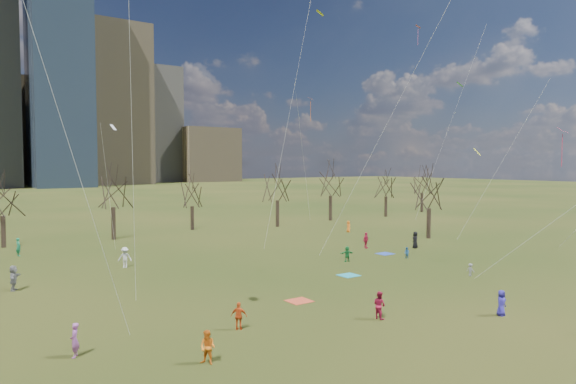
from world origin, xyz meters
TOP-DOWN VIEW (x-y plane):
  - ground at (0.00, 0.00)m, footprint 500.00×500.00m
  - bare_tree_row at (-0.09, 37.22)m, footprint 113.04×29.80m
  - blanket_teal at (3.20, 7.60)m, footprint 1.60×1.50m
  - blanket_navy at (13.33, 13.22)m, footprint 1.60×1.50m
  - blanket_crimson at (-5.04, 3.47)m, footprint 1.60×1.50m
  - person_0 at (3.30, -6.49)m, footprint 0.85×0.61m
  - person_2 at (-3.40, -2.57)m, footprint 0.67×0.84m
  - person_3 at (11.52, 1.57)m, footprint 0.46×0.73m
  - person_4 at (-11.47, 0.53)m, footprint 0.97×0.90m
  - person_5 at (7.21, 12.31)m, footprint 1.47×0.76m
  - person_6 at (18.75, 13.86)m, footprint 0.97×1.09m
  - person_7 at (-20.11, 1.56)m, footprint 0.63×0.73m
  - person_8 at (13.18, 10.09)m, footprint 0.49×0.60m
  - person_9 at (-11.30, 21.81)m, footprint 1.40×1.18m
  - person_10 at (14.16, 16.99)m, footprint 1.13×0.72m
  - person_11 at (-20.76, 18.13)m, footprint 1.21×1.84m
  - person_12 at (21.57, 28.21)m, footprint 0.68×0.88m
  - person_13 at (-18.42, 33.91)m, footprint 0.61×0.78m
  - person_14 at (-15.17, -3.00)m, footprint 0.96×1.00m
  - kites_airborne at (7.09, 13.44)m, footprint 62.61×46.32m

SIDE VIEW (x-z plane):
  - ground at x=0.00m, z-range 0.00..0.00m
  - blanket_teal at x=3.20m, z-range 0.00..0.03m
  - blanket_navy at x=13.33m, z-range 0.00..0.03m
  - blanket_crimson at x=-5.04m, z-range 0.00..0.03m
  - person_3 at x=11.52m, z-range 0.00..1.07m
  - person_8 at x=13.18m, z-range 0.00..1.13m
  - person_5 at x=7.21m, z-range 0.00..1.51m
  - person_12 at x=21.57m, z-range 0.00..1.59m
  - person_4 at x=-11.47m, z-range 0.00..1.60m
  - person_0 at x=3.30m, z-range 0.00..1.62m
  - person_14 at x=-15.17m, z-range 0.00..1.62m
  - person_2 at x=-3.40m, z-range 0.00..1.70m
  - person_7 at x=-20.11m, z-range 0.00..1.70m
  - person_10 at x=14.16m, z-range 0.00..1.79m
  - person_6 at x=18.75m, z-range 0.00..1.87m
  - person_9 at x=-11.30m, z-range 0.00..1.88m
  - person_13 at x=-18.42m, z-range 0.00..1.88m
  - person_11 at x=-20.76m, z-range 0.00..1.90m
  - bare_tree_row at x=-0.09m, z-range 1.37..10.87m
  - kites_airborne at x=7.09m, z-range -3.89..32.92m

